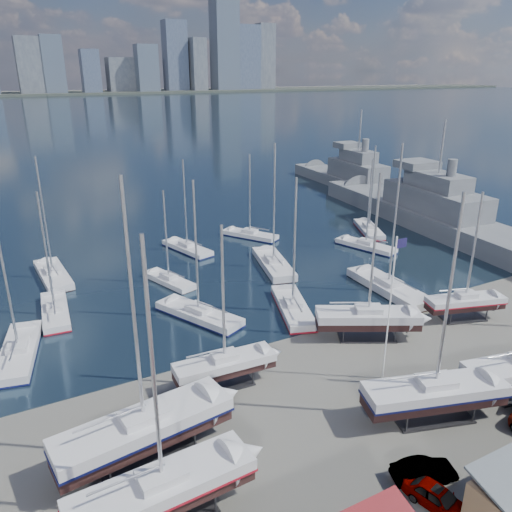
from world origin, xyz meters
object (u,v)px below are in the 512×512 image
naval_ship_east (433,218)px  naval_ship_west (356,182)px  sailboat_cradle_0 (145,428)px  car_a (438,498)px  flagpole (391,300)px

naval_ship_east → naval_ship_west: 28.11m
naval_ship_east → naval_ship_west: naval_ship_east is taller
sailboat_cradle_0 → naval_ship_west: size_ratio=0.44×
naval_ship_east → naval_ship_west: bearing=-7.9°
sailboat_cradle_0 → car_a: 18.07m
car_a → sailboat_cradle_0: bearing=125.3°
car_a → flagpole: size_ratio=0.33×
sailboat_cradle_0 → naval_ship_east: sailboat_cradle_0 is taller
sailboat_cradle_0 → naval_ship_east: bearing=19.7°
naval_ship_west → flagpole: 70.06m
naval_ship_east → flagpole: 45.75m
car_a → flagpole: 14.37m
naval_ship_east → flagpole: size_ratio=4.27×
naval_ship_west → naval_ship_east: bearing=170.4°
naval_ship_east → car_a: 57.53m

